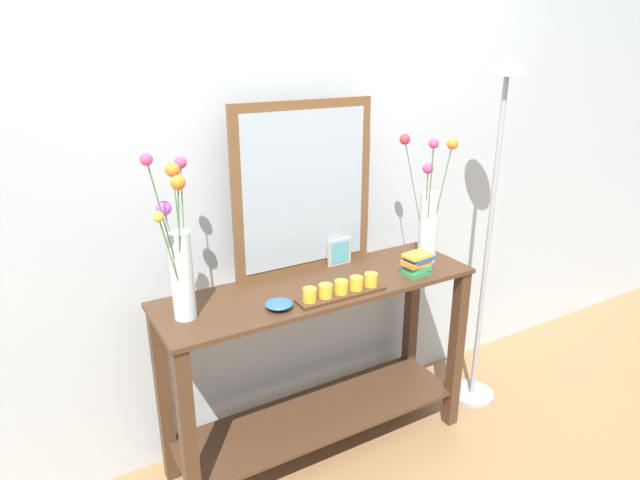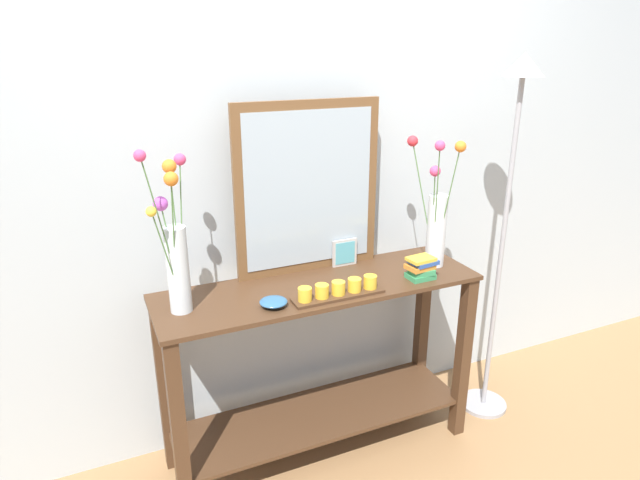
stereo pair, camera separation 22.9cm
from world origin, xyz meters
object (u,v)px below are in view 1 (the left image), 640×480
at_px(vase_right, 428,217).
at_px(picture_frame_small, 339,252).
at_px(decorative_bowl, 279,304).
at_px(candle_tray, 341,289).
at_px(mirror_leaning, 304,189).
at_px(tall_vase_left, 180,257).
at_px(console_table, 320,354).
at_px(floor_lamp, 495,181).
at_px(book_stack, 417,264).

relative_size(vase_right, picture_frame_small, 4.69).
bearing_deg(vase_right, decorative_bowl, -173.36).
bearing_deg(decorative_bowl, candle_tray, -5.22).
distance_m(vase_right, decorative_bowl, 0.85).
bearing_deg(mirror_leaning, candle_tray, -90.59).
height_order(mirror_leaning, decorative_bowl, mirror_leaning).
distance_m(tall_vase_left, candle_tray, 0.66).
height_order(tall_vase_left, picture_frame_small, tall_vase_left).
bearing_deg(decorative_bowl, picture_frame_small, 30.82).
bearing_deg(tall_vase_left, decorative_bowl, -17.74).
bearing_deg(vase_right, picture_frame_small, 155.83).
relative_size(console_table, floor_lamp, 0.79).
xyz_separation_m(decorative_bowl, floor_lamp, (1.18, 0.05, 0.34)).
xyz_separation_m(picture_frame_small, book_stack, (0.24, -0.27, -0.01)).
distance_m(mirror_leaning, candle_tray, 0.47).
distance_m(console_table, tall_vase_left, 0.84).
xyz_separation_m(mirror_leaning, picture_frame_small, (0.17, -0.03, -0.32)).
distance_m(mirror_leaning, floor_lamp, 0.94).
bearing_deg(floor_lamp, vase_right, 172.49).
bearing_deg(mirror_leaning, floor_lamp, -15.04).
height_order(candle_tray, book_stack, book_stack).
height_order(tall_vase_left, candle_tray, tall_vase_left).
xyz_separation_m(console_table, tall_vase_left, (-0.59, -0.00, 0.59)).
relative_size(decorative_bowl, floor_lamp, 0.06).
relative_size(tall_vase_left, vase_right, 1.08).
xyz_separation_m(tall_vase_left, candle_tray, (0.61, -0.13, -0.22)).
distance_m(console_table, mirror_leaning, 0.75).
relative_size(mirror_leaning, candle_tray, 1.94).
bearing_deg(mirror_leaning, vase_right, -19.75).
height_order(console_table, vase_right, vase_right).
bearing_deg(floor_lamp, console_table, 176.05).
xyz_separation_m(vase_right, floor_lamp, (0.36, -0.05, 0.14)).
bearing_deg(book_stack, mirror_leaning, 143.84).
xyz_separation_m(console_table, decorative_bowl, (-0.25, -0.11, 0.36)).
distance_m(picture_frame_small, decorative_bowl, 0.52).
relative_size(console_table, candle_tray, 3.61).
xyz_separation_m(mirror_leaning, tall_vase_left, (-0.62, -0.18, -0.13)).
xyz_separation_m(mirror_leaning, candle_tray, (-0.00, -0.32, -0.35)).
bearing_deg(candle_tray, floor_lamp, 4.57).
bearing_deg(vase_right, mirror_leaning, 160.25).
distance_m(book_stack, floor_lamp, 0.59).
xyz_separation_m(console_table, mirror_leaning, (0.02, 0.18, 0.73)).
bearing_deg(tall_vase_left, candle_tray, -12.33).
relative_size(mirror_leaning, book_stack, 5.44).
bearing_deg(vase_right, tall_vase_left, 179.34).
relative_size(tall_vase_left, floor_lamp, 0.36).
bearing_deg(console_table, book_stack, -15.39).
bearing_deg(mirror_leaning, tall_vase_left, -163.47).
height_order(mirror_leaning, candle_tray, mirror_leaning).
relative_size(console_table, decorative_bowl, 12.77).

